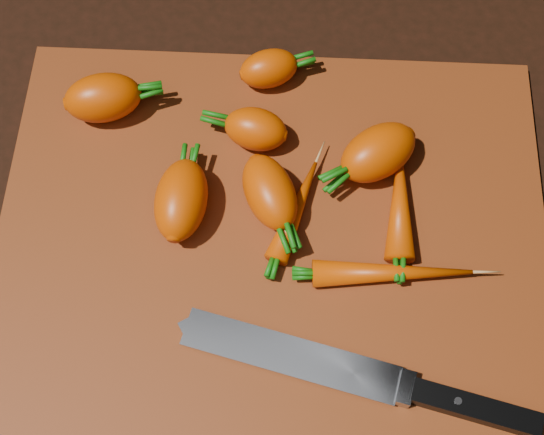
{
  "coord_description": "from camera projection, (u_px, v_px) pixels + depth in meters",
  "views": [
    {
      "loc": [
        0.01,
        -0.27,
        0.64
      ],
      "look_at": [
        0.0,
        0.01,
        0.03
      ],
      "focal_mm": 50.0,
      "sensor_mm": 36.0,
      "label": 1
    }
  ],
  "objects": [
    {
      "name": "cutting_board",
      "position": [
        271.0,
        238.0,
        0.69
      ],
      "size": [
        0.5,
        0.4,
        0.01
      ],
      "primitive_type": "cube",
      "color": "maroon",
      "rests_on": "ground"
    },
    {
      "name": "ground",
      "position": [
        271.0,
        243.0,
        0.7
      ],
      "size": [
        2.0,
        2.0,
        0.01
      ],
      "primitive_type": "cube",
      "color": "black"
    },
    {
      "name": "carrot_0",
      "position": [
        103.0,
        98.0,
        0.72
      ],
      "size": [
        0.08,
        0.06,
        0.05
      ],
      "primitive_type": "ellipsoid",
      "rotation": [
        0.0,
        0.0,
        0.25
      ],
      "color": "#C14002",
      "rests_on": "cutting_board"
    },
    {
      "name": "carrot_3",
      "position": [
        181.0,
        200.0,
        0.68
      ],
      "size": [
        0.05,
        0.08,
        0.05
      ],
      "primitive_type": "ellipsoid",
      "rotation": [
        0.0,
        0.0,
        1.49
      ],
      "color": "#C14002",
      "rests_on": "cutting_board"
    },
    {
      "name": "carrot_1",
      "position": [
        256.0,
        129.0,
        0.71
      ],
      "size": [
        0.07,
        0.05,
        0.04
      ],
      "primitive_type": "ellipsoid",
      "rotation": [
        0.0,
        0.0,
        2.93
      ],
      "color": "#C14002",
      "rests_on": "cutting_board"
    },
    {
      "name": "carrot_8",
      "position": [
        400.0,
        205.0,
        0.68
      ],
      "size": [
        0.03,
        0.11,
        0.03
      ],
      "primitive_type": "ellipsoid",
      "rotation": [
        0.0,
        0.0,
        1.54
      ],
      "color": "#C14002",
      "rests_on": "cutting_board"
    },
    {
      "name": "carrot_4",
      "position": [
        378.0,
        152.0,
        0.69
      ],
      "size": [
        0.09,
        0.08,
        0.05
      ],
      "primitive_type": "ellipsoid",
      "rotation": [
        0.0,
        0.0,
        3.77
      ],
      "color": "#C14002",
      "rests_on": "cutting_board"
    },
    {
      "name": "carrot_6",
      "position": [
        296.0,
        210.0,
        0.69
      ],
      "size": [
        0.05,
        0.11,
        0.02
      ],
      "primitive_type": "ellipsoid",
      "rotation": [
        0.0,
        0.0,
        1.25
      ],
      "color": "#C14002",
      "rests_on": "cutting_board"
    },
    {
      "name": "carrot_2",
      "position": [
        270.0,
        192.0,
        0.68
      ],
      "size": [
        0.07,
        0.09,
        0.04
      ],
      "primitive_type": "ellipsoid",
      "rotation": [
        0.0,
        0.0,
        -1.15
      ],
      "color": "#C14002",
      "rests_on": "cutting_board"
    },
    {
      "name": "carrot_5",
      "position": [
        269.0,
        69.0,
        0.74
      ],
      "size": [
        0.07,
        0.05,
        0.04
      ],
      "primitive_type": "ellipsoid",
      "rotation": [
        0.0,
        0.0,
        0.34
      ],
      "color": "#C14002",
      "rests_on": "cutting_board"
    },
    {
      "name": "carrot_7",
      "position": [
        393.0,
        273.0,
        0.66
      ],
      "size": [
        0.14,
        0.03,
        0.02
      ],
      "primitive_type": "ellipsoid",
      "rotation": [
        0.0,
        0.0,
        0.06
      ],
      "color": "#C14002",
      "rests_on": "cutting_board"
    },
    {
      "name": "knife",
      "position": [
        312.0,
        362.0,
        0.63
      ],
      "size": [
        0.3,
        0.1,
        0.02
      ],
      "rotation": [
        0.0,
        0.0,
        -0.24
      ],
      "color": "gray",
      "rests_on": "cutting_board"
    }
  ]
}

